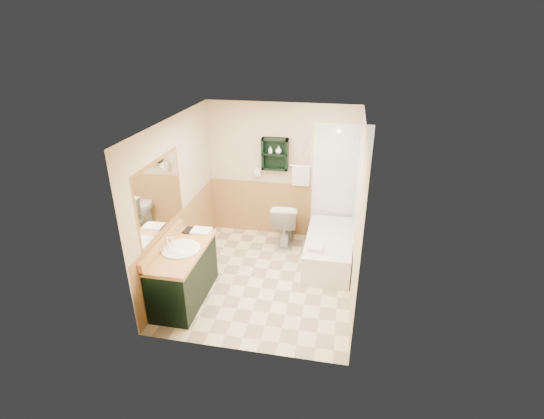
{
  "coord_description": "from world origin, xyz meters",
  "views": [
    {
      "loc": [
        1.07,
        -4.92,
        3.53
      ],
      "look_at": [
        0.08,
        0.2,
        1.08
      ],
      "focal_mm": 26.0,
      "sensor_mm": 36.0,
      "label": 1
    }
  ],
  "objects": [
    {
      "name": "soap_bottle_a",
      "position": [
        -0.18,
        1.4,
        1.59
      ],
      "size": [
        0.08,
        0.13,
        0.06
      ],
      "primitive_type": "imported",
      "rotation": [
        0.0,
        0.0,
        0.25
      ],
      "color": "silver",
      "rests_on": "wall_shelf"
    },
    {
      "name": "toilet",
      "position": [
        0.13,
        1.17,
        0.39
      ],
      "size": [
        0.5,
        0.83,
        0.78
      ],
      "primitive_type": "imported",
      "rotation": [
        0.0,
        0.0,
        3.21
      ],
      "color": "silver",
      "rests_on": "ground"
    },
    {
      "name": "wainscot_left",
      "position": [
        -1.29,
        0.0,
        0.5
      ],
      "size": [
        2.98,
        2.98,
        1.0
      ],
      "primitive_type": null,
      "color": "tan",
      "rests_on": "left_wall"
    },
    {
      "name": "vanity_book",
      "position": [
        -1.16,
        -0.16,
        0.91
      ],
      "size": [
        0.16,
        0.03,
        0.21
      ],
      "primitive_type": "imported",
      "rotation": [
        0.0,
        0.0,
        -0.08
      ],
      "color": "black",
      "rests_on": "vanity"
    },
    {
      "name": "ceiling",
      "position": [
        0.0,
        0.0,
        2.42
      ],
      "size": [
        2.6,
        3.0,
        0.04
      ],
      "primitive_type": "cube",
      "color": "white",
      "rests_on": "back_wall"
    },
    {
      "name": "tile_right",
      "position": [
        1.28,
        0.75,
        1.05
      ],
      "size": [
        1.5,
        1.5,
        2.1
      ],
      "primitive_type": null,
      "color": "white",
      "rests_on": "right_wall"
    },
    {
      "name": "towel_bar",
      "position": [
        0.35,
        1.45,
        1.35
      ],
      "size": [
        0.4,
        0.06,
        0.4
      ],
      "primitive_type": null,
      "color": "white",
      "rests_on": "back_wall"
    },
    {
      "name": "wainscot_back",
      "position": [
        0.0,
        1.49,
        0.5
      ],
      "size": [
        2.58,
        2.58,
        1.0
      ],
      "primitive_type": null,
      "color": "tan",
      "rests_on": "back_wall"
    },
    {
      "name": "left_wall",
      "position": [
        -1.32,
        0.0,
        1.2
      ],
      "size": [
        0.04,
        3.0,
        2.4
      ],
      "primitive_type": "cube",
      "color": "beige",
      "rests_on": "ground"
    },
    {
      "name": "hair_dryer",
      "position": [
        -0.4,
        1.43,
        1.2
      ],
      "size": [
        0.1,
        0.24,
        0.18
      ],
      "primitive_type": null,
      "color": "white",
      "rests_on": "back_wall"
    },
    {
      "name": "back_wall",
      "position": [
        0.0,
        1.52,
        1.2
      ],
      "size": [
        2.6,
        0.04,
        2.4
      ],
      "primitive_type": "cube",
      "color": "beige",
      "rests_on": "ground"
    },
    {
      "name": "wall_shelf",
      "position": [
        -0.1,
        1.41,
        1.55
      ],
      "size": [
        0.45,
        0.15,
        0.55
      ],
      "primitive_type": "cube",
      "color": "black",
      "rests_on": "back_wall"
    },
    {
      "name": "bathtub",
      "position": [
        0.93,
        0.66,
        0.24
      ],
      "size": [
        0.71,
        1.5,
        0.48
      ],
      "primitive_type": "cube",
      "color": "silver",
      "rests_on": "ground"
    },
    {
      "name": "floor",
      "position": [
        0.0,
        0.0,
        0.0
      ],
      "size": [
        3.0,
        3.0,
        0.0
      ],
      "primitive_type": "plane",
      "color": "beige",
      "rests_on": "ground"
    },
    {
      "name": "soap_bottle_b",
      "position": [
        -0.04,
        1.4,
        1.62
      ],
      "size": [
        0.14,
        0.16,
        0.1
      ],
      "primitive_type": "imported",
      "rotation": [
        0.0,
        0.0,
        0.36
      ],
      "color": "silver",
      "rests_on": "wall_shelf"
    },
    {
      "name": "tub_towel",
      "position": [
        0.74,
        0.19,
        0.51
      ],
      "size": [
        0.23,
        0.19,
        0.07
      ],
      "primitive_type": "cube",
      "color": "white",
      "rests_on": "bathtub"
    },
    {
      "name": "tile_accent",
      "position": [
        1.27,
        0.75,
        1.9
      ],
      "size": [
        1.5,
        1.5,
        0.1
      ],
      "primitive_type": null,
      "color": "#124229",
      "rests_on": "right_wall"
    },
    {
      "name": "right_wall",
      "position": [
        1.32,
        0.0,
        1.2
      ],
      "size": [
        0.04,
        3.0,
        2.4
      ],
      "primitive_type": "cube",
      "color": "beige",
      "rests_on": "ground"
    },
    {
      "name": "mirror_glass",
      "position": [
        -1.27,
        -0.55,
        1.5
      ],
      "size": [
        1.2,
        1.2,
        0.9
      ],
      "primitive_type": null,
      "color": "white",
      "rests_on": "left_wall"
    },
    {
      "name": "shower_curtain",
      "position": [
        0.53,
        0.92,
        1.15
      ],
      "size": [
        1.05,
        1.05,
        1.7
      ],
      "primitive_type": null,
      "color": "#BAAA8C",
      "rests_on": "curtain_rod"
    },
    {
      "name": "mirror_frame",
      "position": [
        -1.27,
        -0.55,
        1.5
      ],
      "size": [
        1.3,
        1.3,
        1.0
      ],
      "primitive_type": null,
      "color": "olive",
      "rests_on": "left_wall"
    },
    {
      "name": "vanity",
      "position": [
        -0.99,
        -0.68,
        0.4
      ],
      "size": [
        0.59,
        1.26,
        0.8
      ],
      "primitive_type": "cube",
      "color": "black",
      "rests_on": "ground"
    },
    {
      "name": "counter_towel",
      "position": [
        -0.89,
        -0.17,
        0.82
      ],
      "size": [
        0.27,
        0.22,
        0.04
      ],
      "primitive_type": "cube",
      "color": "white",
      "rests_on": "vanity"
    },
    {
      "name": "curtain_rod",
      "position": [
        0.53,
        0.75,
        2.0
      ],
      "size": [
        0.03,
        1.6,
        0.03
      ],
      "primitive_type": "cylinder",
      "rotation": [
        1.57,
        0.0,
        0.0
      ],
      "color": "silver",
      "rests_on": "back_wall"
    },
    {
      "name": "tile_back",
      "position": [
        1.03,
        1.48,
        1.05
      ],
      "size": [
        0.95,
        0.95,
        2.1
      ],
      "primitive_type": null,
      "color": "white",
      "rests_on": "back_wall"
    }
  ]
}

